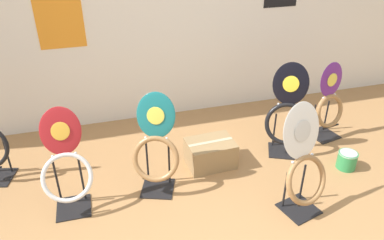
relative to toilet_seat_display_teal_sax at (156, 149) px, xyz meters
name	(u,v)px	position (x,y,z in m)	size (l,w,h in m)	color
wall_back	(180,3)	(0.57, 1.36, 0.88)	(8.00, 0.07, 2.60)	silver
toilet_seat_display_teal_sax	(156,149)	(0.00, 0.00, 0.00)	(0.45, 0.40, 0.90)	black
toilet_seat_display_white_plain	(304,168)	(1.07, -0.58, -0.01)	(0.46, 0.39, 0.94)	black
toilet_seat_display_purple_note	(329,106)	(1.93, 0.36, -0.06)	(0.39, 0.33, 0.84)	black
toilet_seat_display_crimson_swirl	(66,166)	(-0.73, -0.03, -0.01)	(0.40, 0.37, 0.86)	black
toilet_seat_display_jazz_black	(287,116)	(1.35, 0.21, 0.00)	(0.47, 0.39, 0.94)	black
paint_can	(347,160)	(1.81, -0.21, -0.33)	(0.18, 0.18, 0.17)	#2D8E4C
storage_box	(210,153)	(0.56, 0.21, -0.29)	(0.46, 0.35, 0.26)	#93754C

